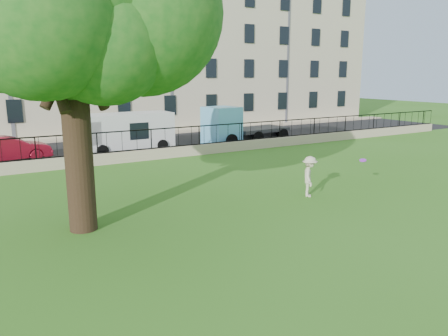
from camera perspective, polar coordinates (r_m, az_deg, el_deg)
ground at (r=14.68m, az=8.15°, el=-6.61°), size 120.00×120.00×0.00m
retaining_wall at (r=24.81m, az=-9.41°, el=1.79°), size 50.00×0.40×0.60m
iron_railing at (r=24.67m, az=-9.48°, el=3.74°), size 50.00×0.05×1.13m
street at (r=29.23m, az=-12.77°, el=2.62°), size 60.00×9.00×0.01m
sidewalk at (r=34.15m, az=-15.50°, el=3.92°), size 60.00×1.40×0.12m
building_row at (r=39.40m, az=-18.35°, el=14.80°), size 56.40×10.40×13.80m
man at (r=17.30m, az=11.11°, el=-1.09°), size 1.11×1.17×1.59m
frisbee at (r=18.13m, az=17.68°, el=0.97°), size 0.35×0.36×0.12m
red_sedan at (r=26.55m, az=-26.17°, el=2.23°), size 4.28×1.78×1.38m
white_van at (r=27.75m, az=-12.60°, el=4.58°), size 5.66×2.39×2.34m
blue_truck at (r=30.39m, az=2.84°, el=5.72°), size 6.37×2.88×2.59m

